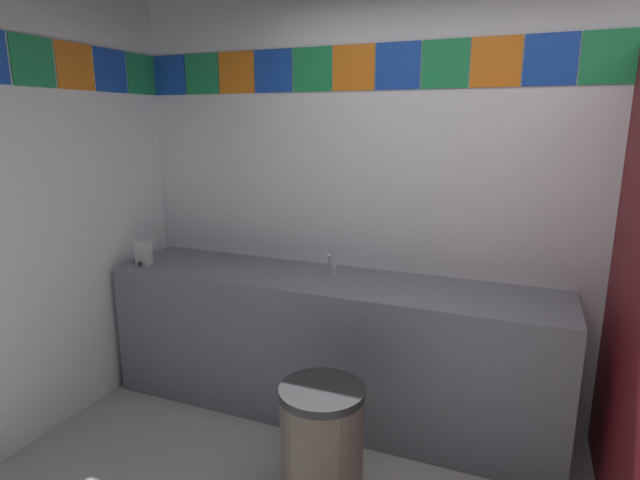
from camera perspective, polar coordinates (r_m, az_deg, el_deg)
The scene contains 5 objects.
wall_back at distance 3.11m, azimuth 18.18°, elevation 5.19°, with size 4.58×0.09×2.79m.
vanity_counter at distance 3.23m, azimuth 0.73°, elevation -11.62°, with size 2.76×0.60×0.87m.
faucet_center at distance 3.14m, azimuth 1.35°, elevation -2.94°, with size 0.04×0.10×0.14m.
soap_dispenser at distance 3.53m, azimuth -19.13°, elevation -1.42°, with size 0.09×0.09×0.16m.
trash_bin at distance 2.60m, azimuth 0.21°, elevation -21.94°, with size 0.40×0.40×0.59m.
Camera 1 is at (0.22, -1.51, 1.79)m, focal length 28.59 mm.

